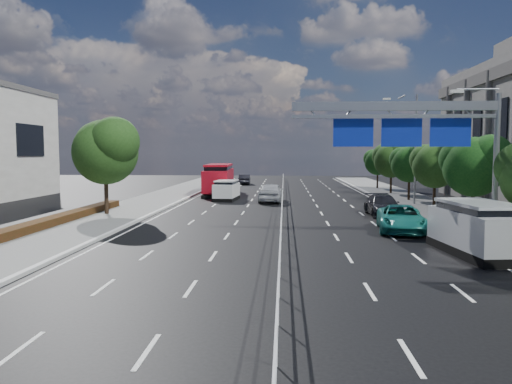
{
  "coord_description": "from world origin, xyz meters",
  "views": [
    {
      "loc": [
        0.14,
        -15.3,
        4.27
      ],
      "look_at": [
        -1.22,
        8.64,
        2.4
      ],
      "focal_mm": 35.0,
      "sensor_mm": 36.0,
      "label": 1
    }
  ],
  "objects_px": {
    "silver_minivan": "(478,229)",
    "parked_car_dark": "(383,205)",
    "near_car_silver": "(271,192)",
    "pedestrian_a": "(509,210)",
    "near_car_dark": "(245,179)",
    "white_minivan": "(227,190)",
    "parked_car_teal": "(401,219)",
    "red_bus": "(219,179)",
    "pedestrian_b": "(480,201)",
    "overhead_gantry": "(417,126)"
  },
  "relations": [
    {
      "from": "near_car_silver",
      "to": "parked_car_teal",
      "type": "distance_m",
      "value": 17.84
    },
    {
      "from": "silver_minivan",
      "to": "parked_car_dark",
      "type": "height_order",
      "value": "silver_minivan"
    },
    {
      "from": "white_minivan",
      "to": "near_car_silver",
      "type": "xyz_separation_m",
      "value": [
        4.11,
        -1.62,
        -0.05
      ]
    },
    {
      "from": "near_car_dark",
      "to": "parked_car_teal",
      "type": "xyz_separation_m",
      "value": [
        11.81,
        -40.99,
        0.04
      ]
    },
    {
      "from": "red_bus",
      "to": "near_car_silver",
      "type": "relative_size",
      "value": 2.14
    },
    {
      "from": "red_bus",
      "to": "pedestrian_a",
      "type": "xyz_separation_m",
      "value": [
        20.03,
        -21.44,
        -0.72
      ]
    },
    {
      "from": "red_bus",
      "to": "silver_minivan",
      "type": "height_order",
      "value": "red_bus"
    },
    {
      "from": "near_car_dark",
      "to": "parked_car_dark",
      "type": "relative_size",
      "value": 0.84
    },
    {
      "from": "parked_car_teal",
      "to": "pedestrian_b",
      "type": "relative_size",
      "value": 2.96
    },
    {
      "from": "overhead_gantry",
      "to": "parked_car_teal",
      "type": "distance_m",
      "value": 5.27
    },
    {
      "from": "near_car_silver",
      "to": "parked_car_dark",
      "type": "xyz_separation_m",
      "value": [
        7.88,
        -9.19,
        -0.13
      ]
    },
    {
      "from": "parked_car_dark",
      "to": "parked_car_teal",
      "type": "bearing_deg",
      "value": -93.81
    },
    {
      "from": "near_car_dark",
      "to": "white_minivan",
      "type": "bearing_deg",
      "value": 88.97
    },
    {
      "from": "silver_minivan",
      "to": "near_car_silver",
      "type": "bearing_deg",
      "value": 106.42
    },
    {
      "from": "overhead_gantry",
      "to": "near_car_silver",
      "type": "xyz_separation_m",
      "value": [
        -7.74,
        18.14,
        -4.76
      ]
    },
    {
      "from": "overhead_gantry",
      "to": "red_bus",
      "type": "bearing_deg",
      "value": 117.15
    },
    {
      "from": "near_car_silver",
      "to": "silver_minivan",
      "type": "bearing_deg",
      "value": 115.88
    },
    {
      "from": "pedestrian_b",
      "to": "overhead_gantry",
      "type": "bearing_deg",
      "value": 49.68
    },
    {
      "from": "red_bus",
      "to": "pedestrian_b",
      "type": "bearing_deg",
      "value": -42.76
    },
    {
      "from": "near_car_silver",
      "to": "pedestrian_b",
      "type": "xyz_separation_m",
      "value": [
        14.4,
        -9.05,
        0.17
      ]
    },
    {
      "from": "white_minivan",
      "to": "parked_car_dark",
      "type": "relative_size",
      "value": 0.88
    },
    {
      "from": "red_bus",
      "to": "silver_minivan",
      "type": "distance_m",
      "value": 33.67
    },
    {
      "from": "near_car_dark",
      "to": "parked_car_teal",
      "type": "bearing_deg",
      "value": 104.56
    },
    {
      "from": "pedestrian_b",
      "to": "near_car_dark",
      "type": "bearing_deg",
      "value": -65.15
    },
    {
      "from": "white_minivan",
      "to": "silver_minivan",
      "type": "height_order",
      "value": "silver_minivan"
    },
    {
      "from": "near_car_dark",
      "to": "pedestrian_a",
      "type": "bearing_deg",
      "value": 114.51
    },
    {
      "from": "silver_minivan",
      "to": "parked_car_teal",
      "type": "bearing_deg",
      "value": 100.26
    },
    {
      "from": "white_minivan",
      "to": "near_car_dark",
      "type": "height_order",
      "value": "white_minivan"
    },
    {
      "from": "white_minivan",
      "to": "pedestrian_b",
      "type": "xyz_separation_m",
      "value": [
        18.51,
        -10.66,
        0.12
      ]
    },
    {
      "from": "silver_minivan",
      "to": "near_car_dark",
      "type": "bearing_deg",
      "value": 99.87
    },
    {
      "from": "overhead_gantry",
      "to": "white_minivan",
      "type": "xyz_separation_m",
      "value": [
        -11.85,
        19.75,
        -4.71
      ]
    },
    {
      "from": "parked_car_dark",
      "to": "near_car_silver",
      "type": "bearing_deg",
      "value": 129.96
    },
    {
      "from": "near_car_silver",
      "to": "parked_car_dark",
      "type": "relative_size",
      "value": 1.01
    },
    {
      "from": "silver_minivan",
      "to": "pedestrian_a",
      "type": "distance_m",
      "value": 10.12
    },
    {
      "from": "red_bus",
      "to": "pedestrian_b",
      "type": "relative_size",
      "value": 6.07
    },
    {
      "from": "parked_car_teal",
      "to": "near_car_silver",
      "type": "bearing_deg",
      "value": 122.54
    },
    {
      "from": "silver_minivan",
      "to": "parked_car_teal",
      "type": "xyz_separation_m",
      "value": [
        -1.8,
        6.07,
        -0.38
      ]
    },
    {
      "from": "near_car_dark",
      "to": "silver_minivan",
      "type": "height_order",
      "value": "silver_minivan"
    },
    {
      "from": "overhead_gantry",
      "to": "red_bus",
      "type": "xyz_separation_m",
      "value": [
        -13.37,
        26.06,
        -3.97
      ]
    },
    {
      "from": "white_minivan",
      "to": "pedestrian_a",
      "type": "bearing_deg",
      "value": -34.7
    },
    {
      "from": "silver_minivan",
      "to": "pedestrian_b",
      "type": "xyz_separation_m",
      "value": [
        5.1,
        13.21,
        -0.09
      ]
    },
    {
      "from": "pedestrian_a",
      "to": "near_car_silver",
      "type": "bearing_deg",
      "value": -77.04
    },
    {
      "from": "parked_car_dark",
      "to": "white_minivan",
      "type": "bearing_deg",
      "value": 137.32
    },
    {
      "from": "pedestrian_a",
      "to": "parked_car_teal",
      "type": "bearing_deg",
      "value": -12.68
    },
    {
      "from": "pedestrian_a",
      "to": "pedestrian_b",
      "type": "xyz_separation_m",
      "value": [
        0.0,
        4.47,
        0.1
      ]
    },
    {
      "from": "silver_minivan",
      "to": "white_minivan",
      "type": "bearing_deg",
      "value": 113.07
    },
    {
      "from": "pedestrian_b",
      "to": "white_minivan",
      "type": "bearing_deg",
      "value": -34.02
    },
    {
      "from": "silver_minivan",
      "to": "parked_car_teal",
      "type": "height_order",
      "value": "silver_minivan"
    },
    {
      "from": "near_car_silver",
      "to": "pedestrian_a",
      "type": "distance_m",
      "value": 19.75
    },
    {
      "from": "pedestrian_b",
      "to": "parked_car_teal",
      "type": "bearing_deg",
      "value": 41.9
    }
  ]
}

